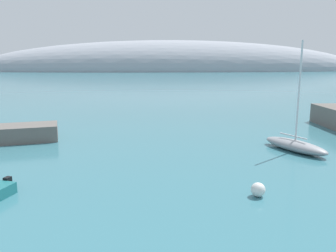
{
  "coord_description": "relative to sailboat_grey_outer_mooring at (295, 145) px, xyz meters",
  "views": [
    {
      "loc": [
        -3.0,
        -2.29,
        8.43
      ],
      "look_at": [
        -1.17,
        28.05,
        2.42
      ],
      "focal_mm": 36.84,
      "sensor_mm": 36.0,
      "label": 1
    }
  ],
  "objects": [
    {
      "name": "sailboat_grey_outer_mooring",
      "position": [
        0.0,
        0.0,
        0.0
      ],
      "size": [
        4.83,
        6.96,
        9.98
      ],
      "rotation": [
        0.0,
        0.0,
        5.18
      ],
      "color": "gray",
      "rests_on": "water"
    },
    {
      "name": "distant_ridge",
      "position": [
        3.01,
        204.12,
        -0.59
      ],
      "size": [
        262.7,
        53.76,
        40.08
      ],
      "primitive_type": "ellipsoid",
      "color": "#999EA8",
      "rests_on": "ground"
    },
    {
      "name": "mooring_buoy_white",
      "position": [
        -6.77,
        -10.27,
        -0.15
      ],
      "size": [
        0.89,
        0.89,
        0.89
      ],
      "primitive_type": "sphere",
      "color": "silver",
      "rests_on": "water"
    }
  ]
}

